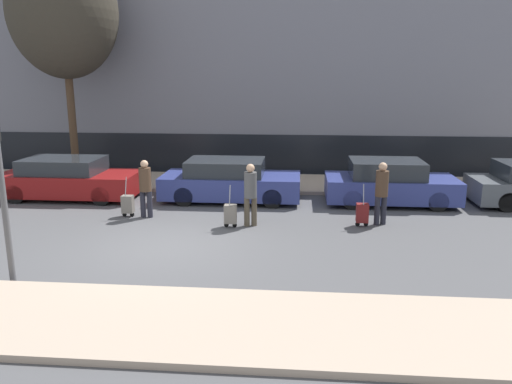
{
  "coord_description": "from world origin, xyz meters",
  "views": [
    {
      "loc": [
        3.12,
        -11.0,
        3.99
      ],
      "look_at": [
        2.01,
        1.8,
        0.95
      ],
      "focal_mm": 35.0,
      "sensor_mm": 36.0,
      "label": 1
    }
  ],
  "objects_px": {
    "trolley_left": "(128,204)",
    "trolley_right": "(362,213)",
    "bare_tree_near_crossing": "(63,12)",
    "parked_car_2": "(389,183)",
    "pedestrian_center": "(250,191)",
    "pedestrian_right": "(382,190)",
    "parked_car_1": "(230,181)",
    "trolley_center": "(230,214)",
    "parked_car_0": "(68,179)",
    "pedestrian_left": "(145,185)"
  },
  "relations": [
    {
      "from": "parked_car_2",
      "to": "parked_car_0",
      "type": "bearing_deg",
      "value": -179.04
    },
    {
      "from": "parked_car_1",
      "to": "parked_car_2",
      "type": "bearing_deg",
      "value": 0.38
    },
    {
      "from": "parked_car_0",
      "to": "trolley_left",
      "type": "relative_size",
      "value": 3.87
    },
    {
      "from": "parked_car_0",
      "to": "pedestrian_center",
      "type": "xyz_separation_m",
      "value": [
        6.28,
        -2.61,
        0.33
      ]
    },
    {
      "from": "pedestrian_right",
      "to": "parked_car_2",
      "type": "bearing_deg",
      "value": 52.47
    },
    {
      "from": "pedestrian_left",
      "to": "parked_car_2",
      "type": "bearing_deg",
      "value": 18.48
    },
    {
      "from": "parked_car_2",
      "to": "pedestrian_center",
      "type": "relative_size",
      "value": 2.38
    },
    {
      "from": "parked_car_2",
      "to": "bare_tree_near_crossing",
      "type": "xyz_separation_m",
      "value": [
        -11.34,
        2.49,
        5.5
      ]
    },
    {
      "from": "pedestrian_right",
      "to": "bare_tree_near_crossing",
      "type": "distance_m",
      "value": 12.85
    },
    {
      "from": "pedestrian_center",
      "to": "pedestrian_right",
      "type": "xyz_separation_m",
      "value": [
        3.5,
        0.42,
        0.01
      ]
    },
    {
      "from": "trolley_center",
      "to": "bare_tree_near_crossing",
      "type": "relative_size",
      "value": 0.14
    },
    {
      "from": "trolley_left",
      "to": "trolley_right",
      "type": "distance_m",
      "value": 6.59
    },
    {
      "from": "parked_car_0",
      "to": "pedestrian_left",
      "type": "distance_m",
      "value": 3.85
    },
    {
      "from": "pedestrian_center",
      "to": "bare_tree_near_crossing",
      "type": "height_order",
      "value": "bare_tree_near_crossing"
    },
    {
      "from": "trolley_left",
      "to": "pedestrian_right",
      "type": "bearing_deg",
      "value": -1.29
    },
    {
      "from": "pedestrian_left",
      "to": "trolley_left",
      "type": "distance_m",
      "value": 0.79
    },
    {
      "from": "pedestrian_right",
      "to": "pedestrian_center",
      "type": "bearing_deg",
      "value": 164.21
    },
    {
      "from": "parked_car_1",
      "to": "pedestrian_center",
      "type": "distance_m",
      "value": 2.93
    },
    {
      "from": "pedestrian_left",
      "to": "trolley_right",
      "type": "bearing_deg",
      "value": -2.14
    },
    {
      "from": "parked_car_2",
      "to": "trolley_center",
      "type": "relative_size",
      "value": 3.49
    },
    {
      "from": "trolley_left",
      "to": "parked_car_1",
      "type": "bearing_deg",
      "value": 39.3
    },
    {
      "from": "trolley_left",
      "to": "trolley_center",
      "type": "xyz_separation_m",
      "value": [
        3.07,
        -0.76,
        -0.0
      ]
    },
    {
      "from": "parked_car_0",
      "to": "parked_car_2",
      "type": "bearing_deg",
      "value": 0.96
    },
    {
      "from": "pedestrian_center",
      "to": "pedestrian_left",
      "type": "bearing_deg",
      "value": 150.34
    },
    {
      "from": "parked_car_0",
      "to": "bare_tree_near_crossing",
      "type": "height_order",
      "value": "bare_tree_near_crossing"
    },
    {
      "from": "parked_car_2",
      "to": "trolley_center",
      "type": "bearing_deg",
      "value": -147.39
    },
    {
      "from": "pedestrian_center",
      "to": "bare_tree_near_crossing",
      "type": "relative_size",
      "value": 0.2
    },
    {
      "from": "parked_car_0",
      "to": "bare_tree_near_crossing",
      "type": "xyz_separation_m",
      "value": [
        -0.94,
        2.66,
        5.52
      ]
    },
    {
      "from": "trolley_left",
      "to": "bare_tree_near_crossing",
      "type": "distance_m",
      "value": 8.28
    },
    {
      "from": "trolley_left",
      "to": "pedestrian_center",
      "type": "xyz_separation_m",
      "value": [
        3.59,
        -0.58,
        0.59
      ]
    },
    {
      "from": "parked_car_1",
      "to": "pedestrian_center",
      "type": "bearing_deg",
      "value": -71.22
    },
    {
      "from": "trolley_center",
      "to": "pedestrian_right",
      "type": "bearing_deg",
      "value": 8.56
    },
    {
      "from": "parked_car_0",
      "to": "pedestrian_right",
      "type": "height_order",
      "value": "pedestrian_right"
    },
    {
      "from": "pedestrian_center",
      "to": "parked_car_2",
      "type": "bearing_deg",
      "value": 15.1
    },
    {
      "from": "pedestrian_center",
      "to": "pedestrian_right",
      "type": "height_order",
      "value": "pedestrian_right"
    },
    {
      "from": "pedestrian_center",
      "to": "trolley_center",
      "type": "relative_size",
      "value": 1.46
    },
    {
      "from": "pedestrian_right",
      "to": "bare_tree_near_crossing",
      "type": "bearing_deg",
      "value": 132.93
    },
    {
      "from": "parked_car_0",
      "to": "bare_tree_near_crossing",
      "type": "relative_size",
      "value": 0.53
    },
    {
      "from": "trolley_left",
      "to": "trolley_right",
      "type": "relative_size",
      "value": 1.0
    },
    {
      "from": "parked_car_1",
      "to": "trolley_left",
      "type": "height_order",
      "value": "parked_car_1"
    },
    {
      "from": "parked_car_1",
      "to": "trolley_center",
      "type": "relative_size",
      "value": 3.81
    },
    {
      "from": "parked_car_0",
      "to": "trolley_center",
      "type": "distance_m",
      "value": 6.41
    },
    {
      "from": "parked_car_0",
      "to": "bare_tree_near_crossing",
      "type": "distance_m",
      "value": 6.2
    },
    {
      "from": "bare_tree_near_crossing",
      "to": "trolley_right",
      "type": "bearing_deg",
      "value": -26.38
    },
    {
      "from": "trolley_right",
      "to": "pedestrian_center",
      "type": "bearing_deg",
      "value": -175.94
    },
    {
      "from": "pedestrian_center",
      "to": "pedestrian_right",
      "type": "relative_size",
      "value": 0.99
    },
    {
      "from": "trolley_left",
      "to": "pedestrian_center",
      "type": "distance_m",
      "value": 3.69
    },
    {
      "from": "parked_car_1",
      "to": "trolley_right",
      "type": "xyz_separation_m",
      "value": [
        3.93,
        -2.54,
        -0.26
      ]
    },
    {
      "from": "trolley_left",
      "to": "pedestrian_center",
      "type": "relative_size",
      "value": 0.68
    },
    {
      "from": "trolley_left",
      "to": "pedestrian_right",
      "type": "relative_size",
      "value": 0.68
    }
  ]
}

